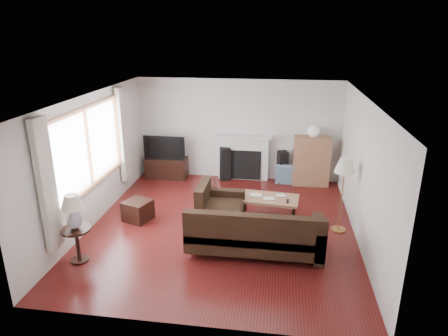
# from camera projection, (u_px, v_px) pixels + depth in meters

# --- Properties ---
(room) EXTENTS (5.10, 5.60, 2.54)m
(room) POSITION_uv_depth(u_px,v_px,m) (222.00, 166.00, 7.32)
(room) COLOR #551512
(room) RESTS_ON ground
(window) EXTENTS (0.12, 2.74, 1.54)m
(window) POSITION_uv_depth(u_px,v_px,m) (89.00, 148.00, 7.36)
(window) COLOR brown
(window) RESTS_ON room
(curtain_near) EXTENTS (0.10, 0.35, 2.10)m
(curtain_near) POSITION_uv_depth(u_px,v_px,m) (47.00, 186.00, 5.99)
(curtain_near) COLOR beige
(curtain_near) RESTS_ON room
(curtain_far) EXTENTS (0.10, 0.35, 2.10)m
(curtain_far) POSITION_uv_depth(u_px,v_px,m) (123.00, 135.00, 8.82)
(curtain_far) COLOR beige
(curtain_far) RESTS_ON room
(fireplace) EXTENTS (1.40, 0.26, 1.15)m
(fireplace) POSITION_uv_depth(u_px,v_px,m) (243.00, 157.00, 9.99)
(fireplace) COLOR white
(fireplace) RESTS_ON room
(tv_stand) EXTENTS (1.04, 0.47, 0.52)m
(tv_stand) POSITION_uv_depth(u_px,v_px,m) (167.00, 167.00, 10.21)
(tv_stand) COLOR black
(tv_stand) RESTS_ON ground
(television) EXTENTS (1.04, 0.14, 0.60)m
(television) POSITION_uv_depth(u_px,v_px,m) (166.00, 146.00, 10.02)
(television) COLOR black
(television) RESTS_ON tv_stand
(speaker_left) EXTENTS (0.33, 0.35, 0.84)m
(speaker_left) POSITION_uv_depth(u_px,v_px,m) (225.00, 163.00, 10.01)
(speaker_left) COLOR black
(speaker_left) RESTS_ON ground
(speaker_right) EXTENTS (0.30, 0.32, 0.80)m
(speaker_right) POSITION_uv_depth(u_px,v_px,m) (282.00, 167.00, 9.83)
(speaker_right) COLOR black
(speaker_right) RESTS_ON ground
(bookshelf) EXTENTS (0.87, 0.41, 1.20)m
(bookshelf) POSITION_uv_depth(u_px,v_px,m) (311.00, 161.00, 9.64)
(bookshelf) COLOR #9E6C49
(bookshelf) RESTS_ON ground
(globe_lamp) EXTENTS (0.28, 0.28, 0.28)m
(globe_lamp) POSITION_uv_depth(u_px,v_px,m) (314.00, 131.00, 9.39)
(globe_lamp) COLOR white
(globe_lamp) RESTS_ON bookshelf
(sectional_sofa) EXTENTS (2.48, 1.81, 0.80)m
(sectional_sofa) POSITION_uv_depth(u_px,v_px,m) (255.00, 231.00, 6.75)
(sectional_sofa) COLOR black
(sectional_sofa) RESTS_ON ground
(coffee_table) EXTENTS (1.22, 0.75, 0.45)m
(coffee_table) POSITION_uv_depth(u_px,v_px,m) (268.00, 208.00, 8.02)
(coffee_table) COLOR #996849
(coffee_table) RESTS_ON ground
(footstool) EXTENTS (0.61, 0.61, 0.40)m
(footstool) POSITION_uv_depth(u_px,v_px,m) (138.00, 210.00, 7.95)
(footstool) COLOR black
(footstool) RESTS_ON ground
(floor_lamp) EXTENTS (0.43, 0.43, 1.44)m
(floor_lamp) POSITION_uv_depth(u_px,v_px,m) (342.00, 195.00, 7.36)
(floor_lamp) COLOR #A8723A
(floor_lamp) RESTS_ON ground
(side_table) EXTENTS (0.48, 0.48, 0.59)m
(side_table) POSITION_uv_depth(u_px,v_px,m) (78.00, 245.00, 6.51)
(side_table) COLOR black
(side_table) RESTS_ON ground
(table_lamp) EXTENTS (0.36, 0.36, 0.58)m
(table_lamp) POSITION_uv_depth(u_px,v_px,m) (73.00, 212.00, 6.31)
(table_lamp) COLOR silver
(table_lamp) RESTS_ON side_table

